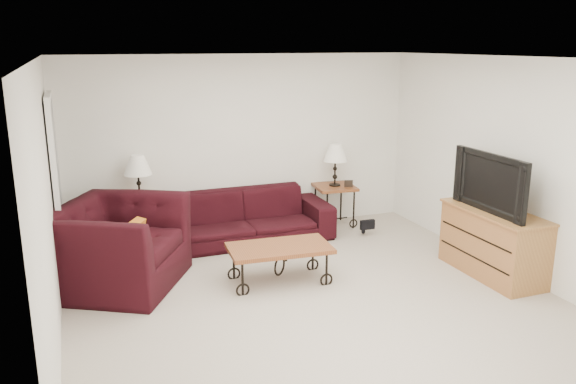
% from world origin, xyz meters
% --- Properties ---
extents(ground, '(5.00, 5.00, 0.00)m').
position_xyz_m(ground, '(0.00, 0.00, 0.00)').
color(ground, '#BCAEA0').
rests_on(ground, ground).
extents(wall_back, '(5.00, 0.02, 2.50)m').
position_xyz_m(wall_back, '(0.00, 2.50, 1.25)').
color(wall_back, white).
rests_on(wall_back, ground).
extents(wall_front, '(5.00, 0.02, 2.50)m').
position_xyz_m(wall_front, '(0.00, -2.50, 1.25)').
color(wall_front, white).
rests_on(wall_front, ground).
extents(wall_left, '(0.02, 5.00, 2.50)m').
position_xyz_m(wall_left, '(-2.50, 0.00, 1.25)').
color(wall_left, white).
rests_on(wall_left, ground).
extents(wall_right, '(0.02, 5.00, 2.50)m').
position_xyz_m(wall_right, '(2.50, 0.00, 1.25)').
color(wall_right, white).
rests_on(wall_right, ground).
extents(ceiling, '(5.00, 5.00, 0.00)m').
position_xyz_m(ceiling, '(0.00, 0.00, 2.50)').
color(ceiling, white).
rests_on(ceiling, wall_back).
extents(doorway, '(0.08, 0.94, 2.04)m').
position_xyz_m(doorway, '(-2.47, 1.65, 1.02)').
color(doorway, black).
rests_on(doorway, ground).
extents(sofa, '(2.32, 0.91, 0.68)m').
position_xyz_m(sofa, '(-0.11, 2.02, 0.34)').
color(sofa, black).
rests_on(sofa, ground).
extents(side_table_left, '(0.63, 0.63, 0.63)m').
position_xyz_m(side_table_left, '(-1.49, 2.20, 0.31)').
color(side_table_left, brown).
rests_on(side_table_left, ground).
extents(side_table_right, '(0.62, 0.62, 0.61)m').
position_xyz_m(side_table_right, '(1.30, 2.20, 0.31)').
color(side_table_right, brown).
rests_on(side_table_right, ground).
extents(lamp_left, '(0.39, 0.39, 0.63)m').
position_xyz_m(lamp_left, '(-1.49, 2.20, 0.94)').
color(lamp_left, black).
rests_on(lamp_left, side_table_left).
extents(lamp_right, '(0.38, 0.38, 0.61)m').
position_xyz_m(lamp_right, '(1.30, 2.20, 0.92)').
color(lamp_right, black).
rests_on(lamp_right, side_table_right).
extents(photo_frame_left, '(0.13, 0.05, 0.10)m').
position_xyz_m(photo_frame_left, '(-1.64, 2.05, 0.68)').
color(photo_frame_left, black).
rests_on(photo_frame_left, side_table_left).
extents(photo_frame_right, '(0.12, 0.05, 0.10)m').
position_xyz_m(photo_frame_right, '(1.45, 2.05, 0.66)').
color(photo_frame_right, black).
rests_on(photo_frame_right, side_table_right).
extents(coffee_table, '(1.18, 0.70, 0.43)m').
position_xyz_m(coffee_table, '(-0.17, 0.53, 0.21)').
color(coffee_table, brown).
rests_on(coffee_table, ground).
extents(armchair, '(1.80, 1.87, 0.93)m').
position_xyz_m(armchair, '(-1.88, 1.09, 0.47)').
color(armchair, black).
rests_on(armchair, ground).
extents(throw_pillow, '(0.31, 0.42, 0.42)m').
position_xyz_m(throw_pillow, '(-1.73, 1.04, 0.52)').
color(throw_pillow, orange).
rests_on(throw_pillow, armchair).
extents(tv_stand, '(0.54, 1.30, 0.78)m').
position_xyz_m(tv_stand, '(2.23, -0.15, 0.39)').
color(tv_stand, '#B58743').
rests_on(tv_stand, ground).
extents(television, '(0.15, 1.17, 0.67)m').
position_xyz_m(television, '(2.21, -0.15, 1.12)').
color(television, black).
rests_on(television, tv_stand).
extents(backpack, '(0.33, 0.25, 0.42)m').
position_xyz_m(backpack, '(1.53, 1.70, 0.21)').
color(backpack, black).
rests_on(backpack, ground).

